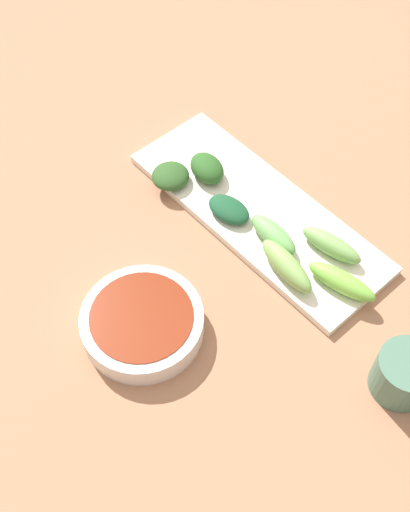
% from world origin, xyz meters
% --- Properties ---
extents(tabletop, '(2.10, 2.10, 0.02)m').
position_xyz_m(tabletop, '(0.00, 0.00, 0.01)').
color(tabletop, '#9C6D4F').
rests_on(tabletop, ground).
extents(sauce_bowl, '(0.15, 0.15, 0.03)m').
position_xyz_m(sauce_bowl, '(-0.12, -0.04, 0.04)').
color(sauce_bowl, silver).
rests_on(sauce_bowl, tabletop).
extents(serving_plate, '(0.14, 0.39, 0.01)m').
position_xyz_m(serving_plate, '(0.11, -0.00, 0.03)').
color(serving_plate, silver).
rests_on(serving_plate, tabletop).
extents(broccoli_stalk_0, '(0.05, 0.10, 0.02)m').
position_xyz_m(broccoli_stalk_0, '(0.10, -0.16, 0.04)').
color(broccoli_stalk_0, '#73B741').
rests_on(broccoli_stalk_0, serving_plate).
extents(broccoli_stalk_1, '(0.04, 0.10, 0.03)m').
position_xyz_m(broccoli_stalk_1, '(0.06, -0.10, 0.05)').
color(broccoli_stalk_1, '#7AAA54').
rests_on(broccoli_stalk_1, serving_plate).
extents(broccoli_leafy_2, '(0.05, 0.07, 0.02)m').
position_xyz_m(broccoli_leafy_2, '(0.07, 0.02, 0.04)').
color(broccoli_leafy_2, '#184B2C').
rests_on(broccoli_leafy_2, serving_plate).
extents(broccoli_leafy_3, '(0.07, 0.07, 0.02)m').
position_xyz_m(broccoli_leafy_3, '(0.05, 0.12, 0.04)').
color(broccoli_leafy_3, '#295021').
rests_on(broccoli_leafy_3, serving_plate).
extents(broccoli_stalk_4, '(0.04, 0.09, 0.03)m').
position_xyz_m(broccoli_stalk_4, '(0.13, -0.11, 0.04)').
color(broccoli_stalk_4, '#72A556').
rests_on(broccoli_stalk_4, serving_plate).
extents(broccoli_leafy_5, '(0.05, 0.07, 0.03)m').
position_xyz_m(broccoli_leafy_5, '(0.10, 0.09, 0.05)').
color(broccoli_leafy_5, '#285721').
rests_on(broccoli_leafy_5, serving_plate).
extents(broccoli_stalk_6, '(0.03, 0.08, 0.03)m').
position_xyz_m(broccoli_stalk_6, '(0.09, -0.05, 0.04)').
color(broccoli_stalk_6, '#67A859').
rests_on(broccoli_stalk_6, serving_plate).
extents(tea_cup, '(0.07, 0.07, 0.06)m').
position_xyz_m(tea_cup, '(0.05, -0.29, 0.05)').
color(tea_cup, '#49725C').
rests_on(tea_cup, tabletop).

